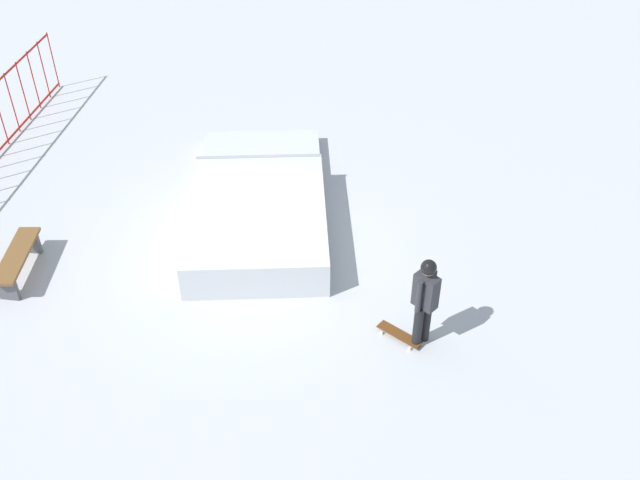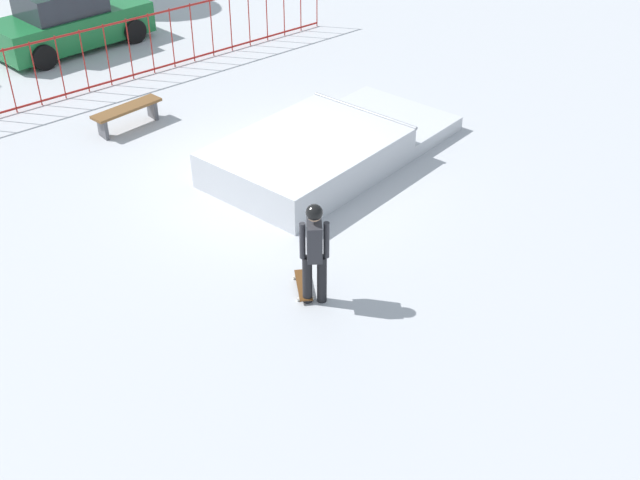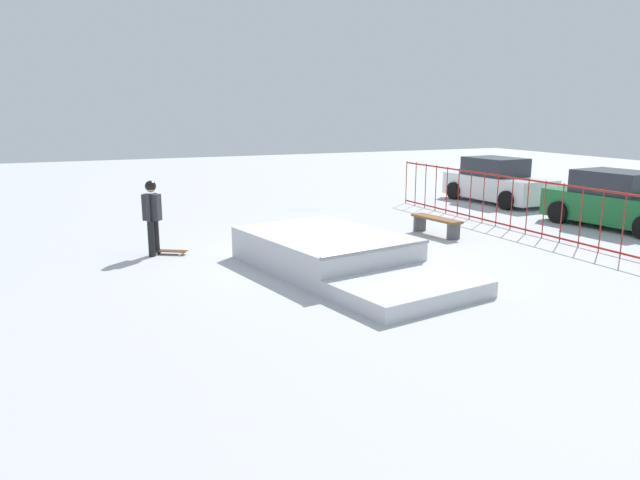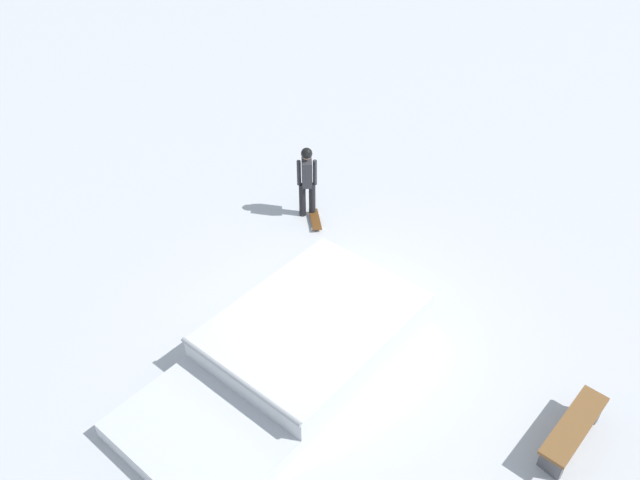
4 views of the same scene
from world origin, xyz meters
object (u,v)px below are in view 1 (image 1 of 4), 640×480
skate_ramp (258,209)px  park_bench (18,259)px  skateboard (400,334)px  skater (425,297)px

skate_ramp → park_bench: 4.51m
skateboard → park_bench: bearing=26.2°
skate_ramp → skateboard: skate_ramp is taller
skater → park_bench: bearing=30.7°
park_bench → skate_ramp: bearing=-61.2°
skateboard → park_bench: (0.66, 6.90, 0.28)m
skate_ramp → skateboard: 4.09m
skater → skateboard: 0.99m
skate_ramp → skateboard: (-2.84, -2.94, -0.24)m
skater → park_bench: skater is taller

